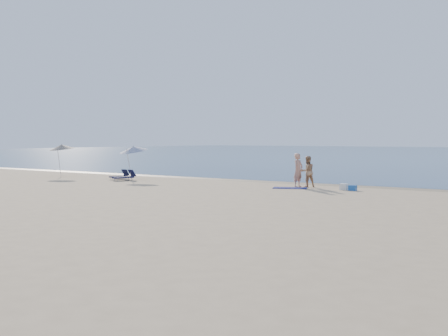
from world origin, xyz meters
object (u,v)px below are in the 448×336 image
Objects in this scene: blue_cooler at (353,188)px; umbrella_near at (133,149)px; person_left at (298,170)px; person_right at (307,172)px.

umbrella_near is at bearing -177.06° from blue_cooler.
blue_cooler is (3.35, -0.12, -0.83)m from person_left.
umbrella_near reaches higher than blue_cooler.
person_right is 12.45m from umbrella_near.
person_left is at bearing 0.96° from person_right.
blue_cooler is (2.99, -0.58, -0.75)m from person_right.
person_right is 3.14m from blue_cooler.
person_left is 4.83× the size of blue_cooler.
person_left is 0.79× the size of umbrella_near.
blue_cooler is at bearing 118.11° from person_right.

